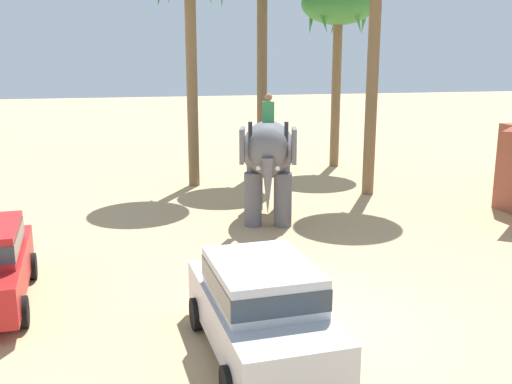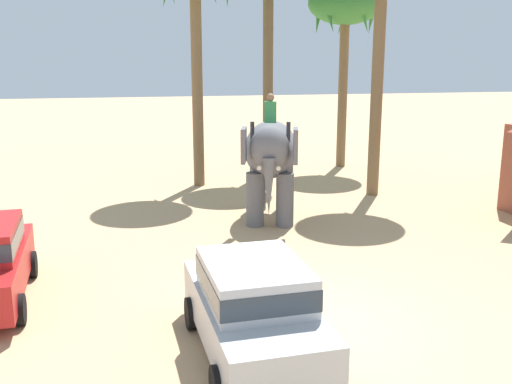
{
  "view_description": "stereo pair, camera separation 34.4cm",
  "coord_description": "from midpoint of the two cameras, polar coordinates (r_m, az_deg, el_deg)",
  "views": [
    {
      "loc": [
        -3.33,
        -9.99,
        5.02
      ],
      "look_at": [
        -0.12,
        4.21,
        1.6
      ],
      "focal_mm": 41.87,
      "sensor_mm": 36.0,
      "label": 1
    },
    {
      "loc": [
        -3.0,
        -10.06,
        5.02
      ],
      "look_at": [
        -0.12,
        4.21,
        1.6
      ],
      "focal_mm": 41.87,
      "sensor_mm": 36.0,
      "label": 2
    }
  ],
  "objects": [
    {
      "name": "palm_tree_left_of_road",
      "position": [
        26.84,
        7.51,
        16.97
      ],
      "size": [
        3.2,
        3.2,
        7.95
      ],
      "color": "brown",
      "rests_on": "ground"
    },
    {
      "name": "car_sedan_foreground",
      "position": [
        10.07,
        -0.54,
        -10.75
      ],
      "size": [
        2.07,
        4.2,
        1.7
      ],
      "color": "#B7BABF",
      "rests_on": "ground"
    },
    {
      "name": "elephant_with_mahout",
      "position": [
        17.93,
        0.62,
        3.49
      ],
      "size": [
        2.39,
        4.02,
        3.88
      ],
      "color": "slate",
      "rests_on": "ground"
    },
    {
      "name": "ground_plane",
      "position": [
        11.65,
        4.39,
        -12.35
      ],
      "size": [
        120.0,
        120.0,
        0.0
      ],
      "primitive_type": "plane",
      "color": "tan"
    }
  ]
}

